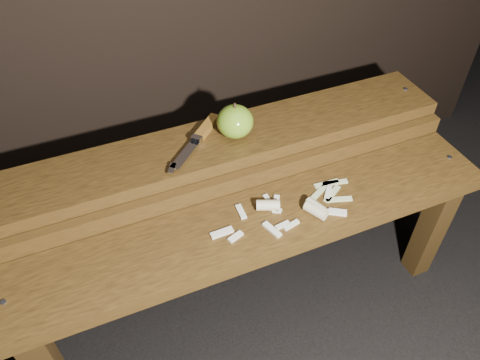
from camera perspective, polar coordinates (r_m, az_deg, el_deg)
name	(u,v)px	position (r m, az deg, el deg)	size (l,w,h in m)	color
ground	(248,299)	(1.46, 0.95, -14.28)	(60.00, 60.00, 0.00)	black
bench_front_tier	(259,241)	(1.14, 2.39, -7.42)	(1.20, 0.20, 0.42)	black
bench_rear_tier	(224,164)	(1.24, -1.91, 1.96)	(1.20, 0.21, 0.50)	black
apple	(235,122)	(1.17, -0.61, 7.14)	(0.09, 0.09, 0.09)	olive
knife	(201,134)	(1.18, -4.72, 5.62)	(0.18, 0.17, 0.02)	brown
apple_scraps	(298,208)	(1.11, 7.03, -3.38)	(0.38, 0.14, 0.03)	beige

